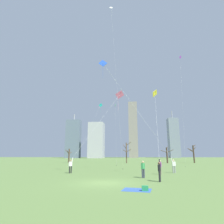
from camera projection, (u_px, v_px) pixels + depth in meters
name	position (u px, v px, depth m)	size (l,w,h in m)	color
ground_plane	(105.00, 183.00, 15.22)	(400.00, 400.00, 0.00)	#5B7A3D
kite_flyer_far_back_yellow	(158.00, 154.00, 17.32)	(1.39, 7.67, 10.56)	black
kite_flyer_foreground_left_pink	(87.00, 142.00, 25.98)	(6.76, 7.86, 13.07)	black
kite_flyer_midfield_right_blue	(160.00, 146.00, 24.15)	(9.72, 2.33, 14.91)	gray
bystander_strolling_midfield	(160.00, 166.00, 22.11)	(0.31, 0.48, 1.62)	#726656
bystander_watching_nearby	(143.00, 168.00, 18.76)	(0.40, 0.38, 1.62)	#33384C
distant_kite_high_overhead_green	(115.00, 112.00, 46.04)	(0.61, 3.98, 14.67)	green
distant_kite_drifting_right_white	(113.00, 34.00, 34.70)	(2.23, 1.12, 29.71)	white
distant_kite_drifting_left_purple	(181.00, 67.00, 48.43)	(3.28, 7.43, 27.86)	purple
distant_kite_low_near_trees_teal	(99.00, 109.00, 50.15)	(6.30, 4.92, 15.78)	teal
picnic_spot	(141.00, 189.00, 11.94)	(2.02, 1.70, 0.31)	#3359B2
bare_tree_leftmost	(167.00, 155.00, 53.32)	(3.59, 1.06, 4.57)	#423326
bare_tree_center	(69.00, 155.00, 55.97)	(2.00, 3.32, 4.04)	#4C3828
bare_tree_rightmost	(126.00, 152.00, 53.50)	(2.36, 3.10, 5.85)	brown
bare_tree_right_of_center	(193.00, 153.00, 54.58)	(2.75, 2.29, 5.24)	#423326
skyline_mid_tower_left	(73.00, 139.00, 150.76)	(11.34, 6.42, 34.83)	slate
skyline_squat_block	(173.00, 138.00, 161.56)	(8.38, 9.74, 39.92)	gray
skyline_wide_slab	(133.00, 129.00, 165.70)	(7.60, 8.42, 48.28)	gray
skyline_short_annex	(96.00, 140.00, 144.81)	(11.24, 12.00, 26.56)	#B2B2B7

